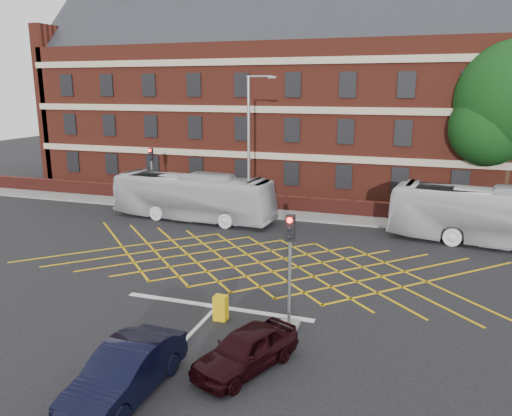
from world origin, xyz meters
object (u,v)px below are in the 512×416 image
(direction_signs, at_px, (135,186))
(car_maroon, at_px, (246,349))
(utility_cabinet, at_px, (221,308))
(traffic_light_far, at_px, (152,182))
(bus_right, at_px, (500,217))
(bus_left, at_px, (193,197))
(traffic_light_near, at_px, (290,282))
(street_lamp, at_px, (250,175))
(car_navy, at_px, (125,372))

(direction_signs, bearing_deg, car_maroon, -50.33)
(car_maroon, distance_m, utility_cabinet, 3.54)
(direction_signs, xyz_separation_m, utility_cabinet, (13.48, -15.85, -0.90))
(traffic_light_far, height_order, direction_signs, traffic_light_far)
(bus_right, xyz_separation_m, traffic_light_far, (-23.34, 2.76, 0.12))
(bus_right, height_order, car_maroon, bus_right)
(bus_left, bearing_deg, traffic_light_far, 61.92)
(bus_left, height_order, traffic_light_near, traffic_light_near)
(bus_left, xyz_separation_m, street_lamp, (3.97, 0.11, 1.69))
(bus_left, distance_m, traffic_light_far, 5.64)
(street_lamp, bearing_deg, car_navy, -81.60)
(street_lamp, bearing_deg, bus_right, 0.53)
(car_maroon, bearing_deg, traffic_light_near, 102.85)
(street_lamp, height_order, utility_cabinet, street_lamp)
(traffic_light_near, bearing_deg, traffic_light_far, 132.86)
(car_navy, relative_size, utility_cabinet, 4.70)
(bus_right, distance_m, traffic_light_far, 23.51)
(direction_signs, bearing_deg, car_navy, -58.89)
(utility_cabinet, bearing_deg, traffic_light_near, 4.76)
(utility_cabinet, bearing_deg, bus_right, 50.34)
(bus_left, distance_m, traffic_light_near, 16.41)
(direction_signs, bearing_deg, utility_cabinet, -49.61)
(bus_right, distance_m, utility_cabinet, 17.49)
(car_navy, xyz_separation_m, traffic_light_near, (3.33, 5.52, 1.02))
(traffic_light_far, bearing_deg, street_lamp, -18.30)
(bus_right, height_order, utility_cabinet, bus_right)
(bus_right, distance_m, traffic_light_near, 15.72)
(direction_signs, bearing_deg, traffic_light_far, 14.99)
(car_maroon, xyz_separation_m, street_lamp, (-5.51, 16.18, 2.58))
(traffic_light_near, xyz_separation_m, direction_signs, (-16.10, 15.63, -0.39))
(bus_left, xyz_separation_m, bus_right, (18.57, 0.24, 0.10))
(bus_left, relative_size, utility_cabinet, 11.51)
(bus_left, xyz_separation_m, traffic_light_far, (-4.77, 3.00, 0.21))
(car_navy, relative_size, car_maroon, 1.18)
(street_lamp, bearing_deg, direction_signs, 165.71)
(car_navy, relative_size, traffic_light_far, 1.06)
(car_maroon, distance_m, street_lamp, 17.28)
(traffic_light_near, height_order, direction_signs, traffic_light_near)
(bus_right, height_order, car_navy, bus_right)
(bus_left, xyz_separation_m, traffic_light_near, (10.05, -12.97, 0.21))
(bus_right, distance_m, street_lamp, 14.69)
(utility_cabinet, bearing_deg, direction_signs, 130.39)
(traffic_light_near, distance_m, utility_cabinet, 2.92)
(bus_left, height_order, car_navy, bus_left)
(traffic_light_near, bearing_deg, bus_right, 57.19)
(car_navy, bearing_deg, utility_cabinet, 83.63)
(traffic_light_near, relative_size, street_lamp, 0.46)
(bus_right, relative_size, car_navy, 2.60)
(car_navy, bearing_deg, car_maroon, 42.59)
(bus_left, xyz_separation_m, utility_cabinet, (7.43, -13.19, -1.07))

